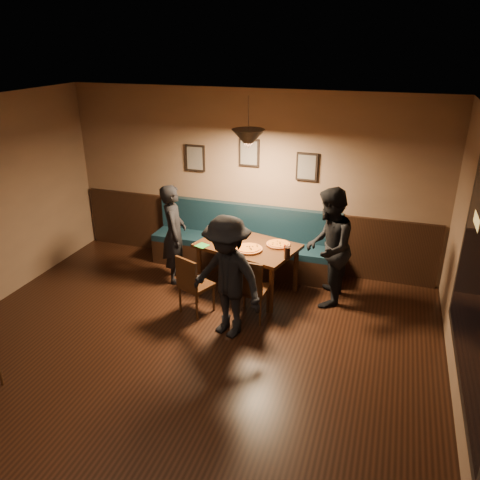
{
  "coord_description": "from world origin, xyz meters",
  "views": [
    {
      "loc": [
        2.12,
        -3.47,
        3.49
      ],
      "look_at": [
        0.27,
        2.19,
        0.95
      ],
      "focal_mm": 35.81,
      "sensor_mm": 36.0,
      "label": 1
    }
  ],
  "objects_px": {
    "dining_table": "(247,268)",
    "diner_left": "(174,234)",
    "diner_right": "(328,248)",
    "diner_front": "(227,277)",
    "booth_bench": "(244,240)",
    "chair_near_right": "(252,288)",
    "soda_glass": "(287,253)",
    "tabasco_bottle": "(285,248)",
    "chair_near_left": "(196,284)"
  },
  "relations": [
    {
      "from": "booth_bench",
      "to": "chair_near_right",
      "type": "relative_size",
      "value": 3.37
    },
    {
      "from": "dining_table",
      "to": "chair_near_right",
      "type": "xyz_separation_m",
      "value": [
        0.28,
        -0.69,
        0.08
      ]
    },
    {
      "from": "dining_table",
      "to": "soda_glass",
      "type": "bearing_deg",
      "value": -8.89
    },
    {
      "from": "dining_table",
      "to": "diner_front",
      "type": "bearing_deg",
      "value": -70.22
    },
    {
      "from": "dining_table",
      "to": "soda_glass",
      "type": "relative_size",
      "value": 8.22
    },
    {
      "from": "booth_bench",
      "to": "diner_right",
      "type": "bearing_deg",
      "value": -24.1
    },
    {
      "from": "chair_near_left",
      "to": "dining_table",
      "type": "bearing_deg",
      "value": 81.7
    },
    {
      "from": "chair_near_left",
      "to": "diner_left",
      "type": "bearing_deg",
      "value": 153.78
    },
    {
      "from": "diner_front",
      "to": "booth_bench",
      "type": "bearing_deg",
      "value": 121.62
    },
    {
      "from": "chair_near_right",
      "to": "diner_front",
      "type": "distance_m",
      "value": 0.6
    },
    {
      "from": "soda_glass",
      "to": "diner_right",
      "type": "bearing_deg",
      "value": 32.05
    },
    {
      "from": "soda_glass",
      "to": "diner_front",
      "type": "bearing_deg",
      "value": -122.55
    },
    {
      "from": "soda_glass",
      "to": "tabasco_bottle",
      "type": "distance_m",
      "value": 0.24
    },
    {
      "from": "booth_bench",
      "to": "diner_left",
      "type": "bearing_deg",
      "value": -142.51
    },
    {
      "from": "diner_front",
      "to": "soda_glass",
      "type": "relative_size",
      "value": 9.44
    },
    {
      "from": "diner_front",
      "to": "chair_near_right",
      "type": "bearing_deg",
      "value": 87.95
    },
    {
      "from": "dining_table",
      "to": "diner_right",
      "type": "xyz_separation_m",
      "value": [
        1.14,
        0.03,
        0.47
      ]
    },
    {
      "from": "diner_right",
      "to": "diner_front",
      "type": "relative_size",
      "value": 1.06
    },
    {
      "from": "chair_near_left",
      "to": "diner_front",
      "type": "bearing_deg",
      "value": -9.26
    },
    {
      "from": "chair_near_left",
      "to": "chair_near_right",
      "type": "bearing_deg",
      "value": 29.99
    },
    {
      "from": "diner_left",
      "to": "diner_right",
      "type": "xyz_separation_m",
      "value": [
        2.29,
        0.04,
        0.08
      ]
    },
    {
      "from": "diner_right",
      "to": "diner_left",
      "type": "bearing_deg",
      "value": -90.02
    },
    {
      "from": "dining_table",
      "to": "chair_near_right",
      "type": "relative_size",
      "value": 1.54
    },
    {
      "from": "chair_near_right",
      "to": "soda_glass",
      "type": "height_order",
      "value": "soda_glass"
    },
    {
      "from": "dining_table",
      "to": "chair_near_left",
      "type": "distance_m",
      "value": 0.92
    },
    {
      "from": "booth_bench",
      "to": "diner_right",
      "type": "distance_m",
      "value": 1.59
    },
    {
      "from": "soda_glass",
      "to": "tabasco_bottle",
      "type": "height_order",
      "value": "soda_glass"
    },
    {
      "from": "chair_near_right",
      "to": "soda_glass",
      "type": "xyz_separation_m",
      "value": [
        0.36,
        0.41,
        0.38
      ]
    },
    {
      "from": "booth_bench",
      "to": "diner_front",
      "type": "distance_m",
      "value": 1.87
    },
    {
      "from": "booth_bench",
      "to": "chair_near_right",
      "type": "bearing_deg",
      "value": -67.84
    },
    {
      "from": "chair_near_right",
      "to": "tabasco_bottle",
      "type": "distance_m",
      "value": 0.77
    },
    {
      "from": "tabasco_bottle",
      "to": "chair_near_left",
      "type": "bearing_deg",
      "value": -144.84
    },
    {
      "from": "dining_table",
      "to": "tabasco_bottle",
      "type": "distance_m",
      "value": 0.7
    },
    {
      "from": "chair_near_left",
      "to": "diner_left",
      "type": "xyz_separation_m",
      "value": [
        -0.68,
        0.77,
        0.34
      ]
    },
    {
      "from": "tabasco_bottle",
      "to": "chair_near_right",
      "type": "bearing_deg",
      "value": -113.81
    },
    {
      "from": "booth_bench",
      "to": "soda_glass",
      "type": "relative_size",
      "value": 17.92
    },
    {
      "from": "chair_near_left",
      "to": "diner_left",
      "type": "relative_size",
      "value": 0.56
    },
    {
      "from": "chair_near_left",
      "to": "diner_left",
      "type": "height_order",
      "value": "diner_left"
    },
    {
      "from": "diner_left",
      "to": "diner_front",
      "type": "relative_size",
      "value": 0.96
    },
    {
      "from": "dining_table",
      "to": "diner_right",
      "type": "bearing_deg",
      "value": 16.33
    },
    {
      "from": "booth_bench",
      "to": "tabasco_bottle",
      "type": "distance_m",
      "value": 1.14
    },
    {
      "from": "diner_front",
      "to": "soda_glass",
      "type": "height_order",
      "value": "diner_front"
    },
    {
      "from": "dining_table",
      "to": "chair_near_right",
      "type": "height_order",
      "value": "chair_near_right"
    },
    {
      "from": "chair_near_left",
      "to": "chair_near_right",
      "type": "distance_m",
      "value": 0.76
    },
    {
      "from": "dining_table",
      "to": "diner_left",
      "type": "bearing_deg",
      "value": -164.2
    },
    {
      "from": "chair_near_right",
      "to": "soda_glass",
      "type": "distance_m",
      "value": 0.66
    },
    {
      "from": "chair_near_left",
      "to": "tabasco_bottle",
      "type": "xyz_separation_m",
      "value": [
        1.03,
        0.73,
        0.37
      ]
    },
    {
      "from": "dining_table",
      "to": "diner_left",
      "type": "relative_size",
      "value": 0.9
    },
    {
      "from": "diner_front",
      "to": "dining_table",
      "type": "bearing_deg",
      "value": 114.93
    },
    {
      "from": "dining_table",
      "to": "soda_glass",
      "type": "xyz_separation_m",
      "value": [
        0.65,
        -0.29,
        0.45
      ]
    }
  ]
}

